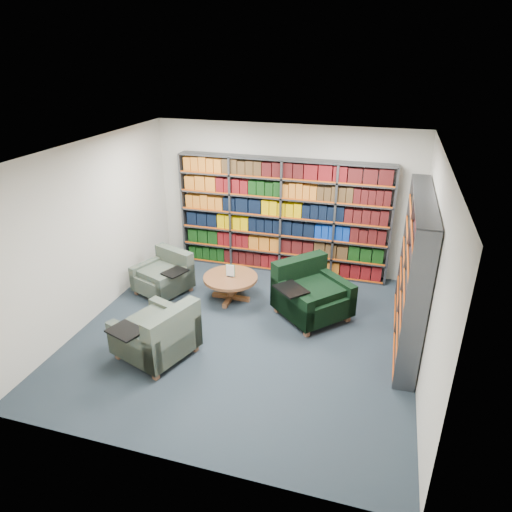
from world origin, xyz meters
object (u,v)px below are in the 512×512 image
(chair_teal_left, at_px, (166,276))
(chair_teal_front, at_px, (160,336))
(chair_green_right, at_px, (309,294))
(coffee_table, at_px, (231,281))

(chair_teal_left, height_order, chair_teal_front, chair_teal_front)
(chair_teal_left, relative_size, chair_green_right, 0.78)
(chair_green_right, height_order, chair_teal_front, chair_green_right)
(chair_teal_left, relative_size, chair_teal_front, 0.88)
(chair_teal_left, xyz_separation_m, chair_green_right, (2.59, -0.05, 0.06))
(chair_teal_front, bearing_deg, coffee_table, 77.43)
(chair_teal_left, bearing_deg, chair_green_right, -1.19)
(chair_teal_left, bearing_deg, chair_teal_front, -65.84)
(chair_green_right, xyz_separation_m, chair_teal_front, (-1.79, -1.74, -0.02))
(coffee_table, bearing_deg, chair_green_right, -3.83)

